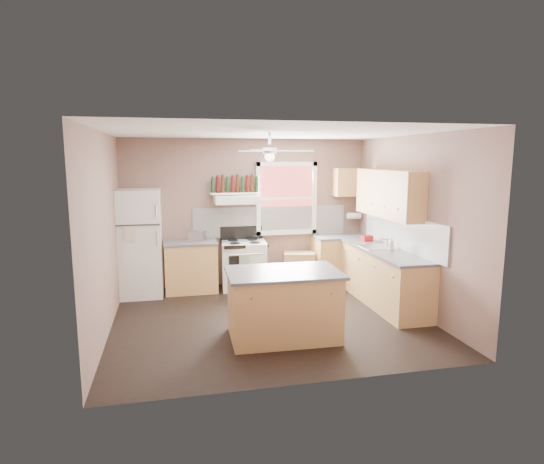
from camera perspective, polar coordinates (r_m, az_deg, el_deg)
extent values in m
plane|color=black|center=(6.84, -0.28, -10.83)|extent=(4.50, 4.50, 0.00)
plane|color=white|center=(6.43, -0.29, 12.40)|extent=(4.50, 4.50, 0.00)
cube|color=#76594F|center=(8.47, -3.21, 2.47)|extent=(4.50, 0.05, 2.70)
cube|color=#76594F|center=(7.32, 17.39, 1.00)|extent=(0.05, 4.00, 2.70)
cube|color=#76594F|center=(6.42, -20.55, -0.28)|extent=(0.05, 4.00, 2.70)
cube|color=white|center=(8.54, -0.17, 1.36)|extent=(2.90, 0.03, 0.55)
cube|color=white|center=(7.59, 15.94, 0.00)|extent=(0.03, 2.60, 0.55)
cube|color=maroon|center=(8.56, 1.80, 4.24)|extent=(1.00, 0.02, 1.20)
cube|color=white|center=(8.53, 1.85, 4.22)|extent=(1.16, 0.07, 1.36)
cube|color=white|center=(8.08, -16.43, -1.34)|extent=(0.78, 0.76, 1.83)
cube|color=tan|center=(8.21, -10.12, -4.41)|extent=(0.90, 0.60, 0.86)
cube|color=#505053|center=(8.11, -10.21, -1.32)|extent=(0.92, 0.62, 0.04)
cube|color=silver|center=(8.09, -9.36, -0.53)|extent=(0.32, 0.26, 0.18)
cube|color=white|center=(8.27, -3.53, -4.17)|extent=(0.84, 0.72, 0.86)
cube|color=white|center=(8.14, -4.51, 4.09)|extent=(0.78, 0.50, 0.14)
cube|color=white|center=(8.25, -4.64, 4.86)|extent=(0.90, 0.26, 0.03)
cube|color=tan|center=(8.60, 3.44, -4.65)|extent=(0.64, 0.50, 0.57)
cube|color=tan|center=(8.77, 8.57, -3.48)|extent=(1.00, 0.60, 0.86)
cube|color=tan|center=(7.61, 13.80, -5.62)|extent=(0.60, 2.20, 0.86)
cube|color=#505053|center=(8.69, 8.64, -0.58)|extent=(1.02, 0.62, 0.04)
cube|color=#505053|center=(7.50, 13.86, -2.30)|extent=(0.62, 2.22, 0.04)
cube|color=silver|center=(7.68, 13.20, -1.90)|extent=(0.55, 0.45, 0.03)
cylinder|color=silver|center=(7.73, 14.29, -1.30)|extent=(0.03, 0.03, 0.14)
cube|color=tan|center=(7.62, 14.40, 4.69)|extent=(0.33, 1.80, 0.76)
cube|color=tan|center=(8.77, 9.73, 6.19)|extent=(0.60, 0.33, 0.52)
cylinder|color=white|center=(8.90, 10.25, 2.02)|extent=(0.26, 0.12, 0.12)
cube|color=tan|center=(6.04, 1.44, -9.25)|extent=(1.41, 0.91, 0.86)
cube|color=#505053|center=(5.91, 1.46, -5.11)|extent=(1.49, 1.00, 0.04)
cylinder|color=white|center=(6.42, -0.29, 10.17)|extent=(0.20, 0.20, 0.08)
imported|color=silver|center=(7.39, 14.74, -1.47)|extent=(0.11, 0.11, 0.22)
cube|color=#A70E10|center=(8.19, 11.84, -0.77)|extent=(0.20, 0.15, 0.10)
cylinder|color=#143819|center=(8.19, -7.44, 5.83)|extent=(0.06, 0.06, 0.27)
cylinder|color=#590F0F|center=(8.20, -6.81, 5.92)|extent=(0.06, 0.06, 0.29)
cylinder|color=#3F230F|center=(8.21, -6.20, 6.00)|extent=(0.06, 0.06, 0.31)
cylinder|color=#143819|center=(8.22, -5.57, 5.88)|extent=(0.06, 0.06, 0.27)
cylinder|color=#590F0F|center=(8.23, -4.96, 5.96)|extent=(0.06, 0.06, 0.29)
cylinder|color=#3F230F|center=(8.24, -4.34, 6.04)|extent=(0.06, 0.06, 0.31)
cylinder|color=#143819|center=(8.26, -3.73, 5.92)|extent=(0.06, 0.06, 0.27)
cylinder|color=#590F0F|center=(8.27, -3.12, 6.00)|extent=(0.06, 0.06, 0.29)
cylinder|color=#3F230F|center=(8.28, -2.51, 6.08)|extent=(0.06, 0.06, 0.31)
cylinder|color=#143819|center=(8.30, -1.90, 5.95)|extent=(0.06, 0.06, 0.27)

